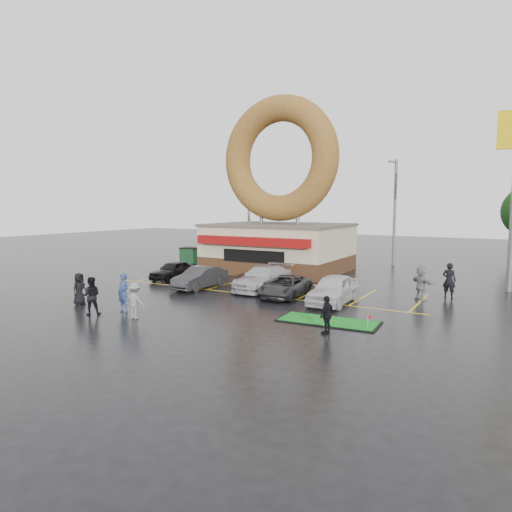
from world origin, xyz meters
The scene contains 18 objects.
ground centered at (0.00, 0.00, 0.00)m, with size 120.00×120.00×0.00m, color black.
donut_shop centered at (-3.00, 12.97, 4.46)m, with size 10.20×8.70×13.50m.
streetlight_left centered at (-10.00, 19.92, 4.78)m, with size 0.40×2.21×9.00m.
streetlight_mid centered at (4.00, 20.92, 4.78)m, with size 0.40×2.21×9.00m.
car_black centered at (-7.25, 5.28, 0.65)m, with size 1.52×3.79×1.29m, color black.
car_dgrey centered at (-3.58, 3.50, 0.67)m, with size 1.42×4.07×1.34m, color #2C2C2E.
car_silver centered at (0.05, 5.04, 0.73)m, with size 2.04×5.03×1.46m, color #B8B8BD.
car_grey centered at (2.12, 3.90, 0.59)m, with size 1.95×4.23×1.18m, color #2B2B2D.
car_white centered at (5.13, 3.50, 0.76)m, with size 1.79×4.46×1.52m, color silver.
person_blue centered at (-2.92, -3.40, 0.94)m, with size 0.69×0.45×1.88m, color navy.
person_blackjkt centered at (-3.82, -4.56, 0.90)m, with size 0.88×0.68×1.80m, color black.
person_hoodie centered at (-1.51, -4.07, 0.83)m, with size 1.07×0.61×1.65m, color gray.
person_bystander centered at (-6.11, -3.39, 0.84)m, with size 0.82×0.53×1.67m, color black.
person_cameraman centered at (6.95, -2.04, 0.78)m, with size 0.91×0.38×1.56m, color black.
person_walker_near centered at (8.92, 6.75, 0.94)m, with size 1.75×0.56×1.89m, color gray.
person_walker_far centered at (10.15, 8.13, 0.99)m, with size 0.72×0.47×1.97m, color black.
dumpster centered at (-12.00, 13.35, 0.65)m, with size 1.80×1.20×1.30m, color #184022.
putting_green centered at (6.32, -0.23, 0.04)m, with size 4.51×2.17×0.55m.
Camera 1 is at (13.46, -18.83, 5.12)m, focal length 32.00 mm.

